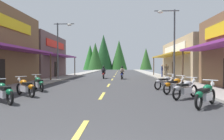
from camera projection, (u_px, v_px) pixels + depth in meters
The scene contains 20 objects.
ground at pixel (114, 77), 28.30m from camera, with size 10.83×81.82×0.10m, color #38383A.
sidewalk_left at pixel (70, 76), 28.61m from camera, with size 2.41×81.82×0.12m, color #9E9991.
sidewalk_right at pixel (159, 76), 27.99m from camera, with size 2.41×81.82×0.12m, color #9E9991.
centerline_dashes at pixel (115, 75), 30.56m from camera, with size 0.16×54.31×0.01m.
storefront_left_far at pixel (34, 56), 25.96m from camera, with size 8.01×9.54×5.67m.
storefront_right_far at pixel (209, 59), 24.46m from camera, with size 10.68×13.13×4.83m.
streetlamp_left at pixel (61, 43), 20.56m from camera, with size 2.20×0.30×6.19m.
streetlamp_right at pixel (171, 36), 17.22m from camera, with size 2.20×0.30×6.65m.
motorcycle_parked_right_0 at pixel (206, 94), 7.55m from camera, with size 1.50×1.66×1.04m.
motorcycle_parked_right_1 at pixel (185, 89), 9.39m from camera, with size 1.70×1.46×1.04m.
motorcycle_parked_right_2 at pixel (175, 85), 11.10m from camera, with size 1.73×1.42×1.04m.
motorcycle_parked_right_3 at pixel (165, 82), 13.11m from camera, with size 1.79×1.34×1.04m.
motorcycle_parked_left_0 at pixel (3, 92), 8.28m from camera, with size 1.73×1.42×1.04m.
motorcycle_parked_left_1 at pixel (25, 87), 10.11m from camera, with size 1.72×1.44×1.04m.
motorcycle_parked_left_2 at pixel (39, 83), 12.20m from camera, with size 1.37×1.77×1.04m.
rider_cruising_lead at pixel (122, 74), 22.70m from camera, with size 0.61×2.14×1.57m.
rider_cruising_trailing at pixel (104, 73), 23.59m from camera, with size 0.60×2.14×1.57m.
pedestrian_by_shop at pixel (162, 70), 25.11m from camera, with size 0.39×0.52×1.71m.
pedestrian_browsing at pixel (166, 70), 25.91m from camera, with size 0.56×0.33×1.81m.
treeline_backdrop at pixel (108, 55), 72.46m from camera, with size 25.68×12.70×13.54m.
Camera 1 is at (1.01, -2.34, 1.64)m, focal length 30.67 mm.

